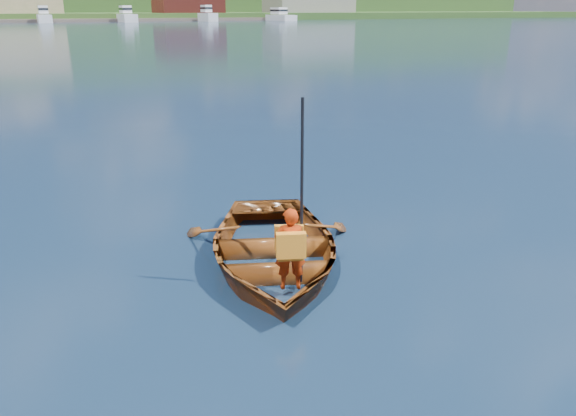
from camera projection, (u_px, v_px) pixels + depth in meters
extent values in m
plane|color=#111E40|center=(270.00, 254.00, 7.83)|extent=(600.00, 600.00, 0.00)
imported|color=brown|center=(272.00, 249.00, 7.46)|extent=(3.59, 4.20, 0.73)
imported|color=#BD2F09|center=(290.00, 249.00, 6.50)|extent=(0.43, 0.35, 1.00)
cube|color=orange|center=(291.00, 245.00, 6.35)|extent=(0.35, 0.21, 0.30)
cube|color=orange|center=(289.00, 237.00, 6.58)|extent=(0.35, 0.19, 0.30)
cube|color=orange|center=(290.00, 255.00, 6.53)|extent=(0.36, 0.31, 0.05)
cylinder|color=black|center=(302.00, 195.00, 6.45)|extent=(0.05, 0.05, 2.22)
cube|color=#325927|center=(21.00, 16.00, 169.52)|extent=(400.00, 80.00, 2.00)
cube|color=brown|center=(13.00, 21.00, 132.91)|extent=(159.97, 13.06, 0.80)
cube|color=white|center=(44.00, 19.00, 131.22)|extent=(2.93, 10.47, 2.07)
cube|color=white|center=(43.00, 10.00, 131.40)|extent=(2.05, 4.71, 1.80)
cube|color=black|center=(43.00, 9.00, 131.36)|extent=(2.11, 4.92, 0.50)
cube|color=white|center=(127.00, 19.00, 138.81)|extent=(3.21, 11.47, 2.11)
cube|color=white|center=(125.00, 9.00, 139.06)|extent=(2.25, 5.16, 1.80)
cube|color=black|center=(125.00, 9.00, 139.03)|extent=(2.31, 5.39, 0.50)
cube|color=white|center=(208.00, 18.00, 147.09)|extent=(2.64, 9.43, 2.29)
cube|color=white|center=(206.00, 9.00, 147.13)|extent=(1.85, 4.24, 1.80)
cube|color=black|center=(206.00, 8.00, 147.10)|extent=(1.90, 4.43, 0.50)
cube|color=white|center=(281.00, 18.00, 155.61)|extent=(3.70, 13.22, 1.69)
cube|color=white|center=(279.00, 11.00, 156.10)|extent=(2.59, 5.95, 1.80)
cube|color=black|center=(279.00, 10.00, 156.06)|extent=(2.67, 6.21, 0.50)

